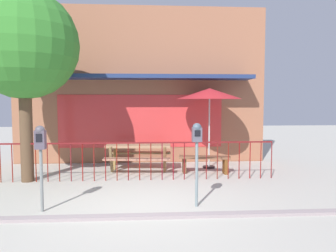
% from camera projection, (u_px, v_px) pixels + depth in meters
% --- Properties ---
extents(ground, '(40.00, 40.00, 0.00)m').
position_uv_depth(ground, '(138.00, 208.00, 6.12)').
color(ground, '#B4B0A5').
extents(pub_storefront, '(8.10, 1.47, 5.01)m').
position_uv_depth(pub_storefront, '(141.00, 86.00, 10.73)').
color(pub_storefront, brown).
rests_on(pub_storefront, ground).
extents(patio_fence_front, '(6.83, 0.04, 0.97)m').
position_uv_depth(patio_fence_front, '(140.00, 154.00, 8.24)').
color(patio_fence_front, maroon).
rests_on(patio_fence_front, ground).
extents(picnic_table_left, '(1.90, 1.50, 0.79)m').
position_uv_depth(picnic_table_left, '(139.00, 150.00, 9.33)').
color(picnic_table_left, '#9E7555').
rests_on(picnic_table_left, ground).
extents(patio_umbrella, '(1.92, 1.92, 2.37)m').
position_uv_depth(patio_umbrella, '(210.00, 94.00, 9.66)').
color(patio_umbrella, black).
rests_on(patio_umbrella, ground).
extents(patio_bench, '(1.43, 0.55, 0.48)m').
position_uv_depth(patio_bench, '(205.00, 161.00, 9.06)').
color(patio_bench, brown).
rests_on(patio_bench, ground).
extents(parking_meter_near, '(0.18, 0.17, 1.56)m').
position_uv_depth(parking_meter_near, '(40.00, 146.00, 5.85)').
color(parking_meter_near, slate).
rests_on(parking_meter_near, ground).
extents(parking_meter_far, '(0.18, 0.17, 1.59)m').
position_uv_depth(parking_meter_far, '(197.00, 142.00, 6.14)').
color(parking_meter_far, slate).
rests_on(parking_meter_far, ground).
extents(street_tree, '(2.65, 2.65, 4.69)m').
position_uv_depth(street_tree, '(23.00, 45.00, 7.92)').
color(street_tree, brown).
rests_on(street_tree, ground).
extents(curb_edge, '(11.34, 0.20, 0.11)m').
position_uv_depth(curb_edge, '(137.00, 218.00, 5.61)').
color(curb_edge, gray).
rests_on(curb_edge, ground).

